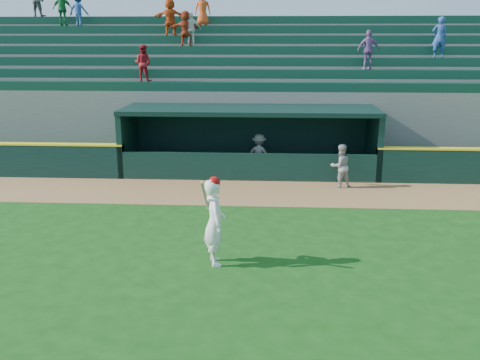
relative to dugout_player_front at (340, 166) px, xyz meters
The scene contains 7 objects.
ground 6.65m from the dugout_player_front, 118.63° to the right, with size 120.00×120.00×0.00m, color #134210.
warning_track 3.37m from the dugout_player_front, 164.16° to the right, with size 40.00×3.00×0.01m, color olive.
dugout_player_front is the anchor object (origin of this frame).
dugout_player_inside 3.34m from the dugout_player_front, 147.01° to the left, with size 0.96×0.55×1.49m, color gray.
dugout 3.91m from the dugout_player_front, 145.12° to the left, with size 9.40×2.80×2.46m.
stands 7.66m from the dugout_player_front, 115.12° to the left, with size 34.50×6.31×7.61m.
batter_at_plate 7.57m from the dugout_player_front, 118.28° to the right, with size 0.64×0.89×2.03m.
Camera 1 is at (0.81, -12.01, 4.88)m, focal length 40.00 mm.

